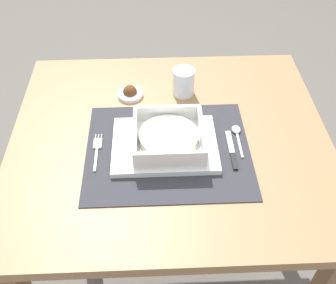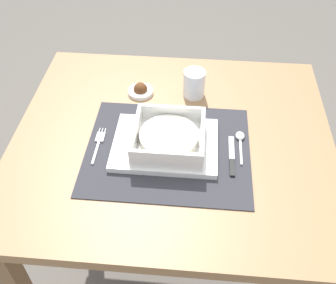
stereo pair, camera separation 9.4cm
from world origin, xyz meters
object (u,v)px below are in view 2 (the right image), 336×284
Objects in this scene: spoon at (240,139)px; condiment_saucer at (141,90)px; porridge_bowl at (169,138)px; drinking_glass at (194,84)px; butter_knife at (232,158)px; dining_table at (172,164)px; fork at (99,142)px.

condiment_saucer is at bearing 148.15° from spoon.
drinking_glass reaches higher than porridge_bowl.
condiment_saucer is (-0.10, 0.23, -0.03)m from porridge_bowl.
drinking_glass is (-0.11, 0.26, 0.03)m from butter_knife.
dining_table is 0.21m from spoon.
drinking_glass reaches higher than condiment_saucer.
drinking_glass is at bearing 39.85° from fork.
porridge_bowl reaches higher than condiment_saucer.
dining_table is at bearing -104.44° from drinking_glass.
fork is 1.15× the size of spoon.
fork is 1.79× the size of condiment_saucer.
condiment_saucer is (-0.29, 0.18, 0.00)m from spoon.
dining_table is 0.15m from porridge_bowl.
spoon is 0.07m from butter_knife.
porridge_bowl is at bearing -103.12° from drinking_glass.
porridge_bowl is 0.25m from condiment_saucer.
condiment_saucer is at bearing -177.49° from drinking_glass.
drinking_glass is at bearing 2.51° from condiment_saucer.
dining_table is at bearing 82.48° from porridge_bowl.
drinking_glass is (0.05, 0.19, 0.14)m from dining_table.
spoon is 1.44× the size of drinking_glass.
butter_knife is at bearing -8.62° from fork.
condiment_saucer is (-0.11, 0.18, 0.12)m from dining_table.
fork is 0.33m from drinking_glass.
condiment_saucer is (0.08, 0.22, 0.01)m from fork.
porridge_bowl is 0.24m from drinking_glass.
fork is 1.66× the size of drinking_glass.
butter_knife is (-0.02, -0.07, -0.00)m from spoon.
butter_knife is 1.82× the size of condiment_saucer.
fork is 0.37m from spoon.
condiment_saucer is at bearing 114.91° from porridge_bowl.
condiment_saucer reaches higher than spoon.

